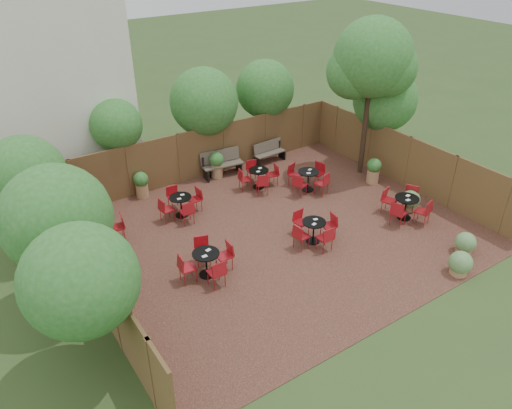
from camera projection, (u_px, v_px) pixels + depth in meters
ground at (277, 233)px, 16.19m from camera, size 80.00×80.00×0.00m
courtyard_paving at (277, 233)px, 16.19m from camera, size 12.00×10.00×0.02m
fence_back at (203, 153)px, 19.28m from camera, size 12.00×0.08×2.00m
fence_left at (90, 272)px, 12.81m from camera, size 0.08×10.00×2.00m
fence_right at (407, 162)px, 18.57m from camera, size 0.08×10.00×2.00m
neighbour_building at (48, 76)px, 17.77m from camera, size 5.00×4.00×8.00m
overhang_foliage at (195, 139)px, 15.98m from camera, size 15.74×10.71×2.65m
courtyard_tree at (373, 63)px, 17.82m from camera, size 2.96×2.89×6.01m
park_bench_left at (222, 163)px, 19.55m from camera, size 1.70×0.74×1.02m
park_bench_right at (269, 152)px, 20.67m from camera, size 1.42×0.53×0.86m
bistro_tables at (260, 211)px, 16.53m from camera, size 10.77×6.23×0.92m
planters at (194, 182)px, 18.03m from camera, size 11.38×4.42×1.11m
low_shrubs at (442, 233)px, 15.53m from camera, size 2.32×3.95×0.73m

